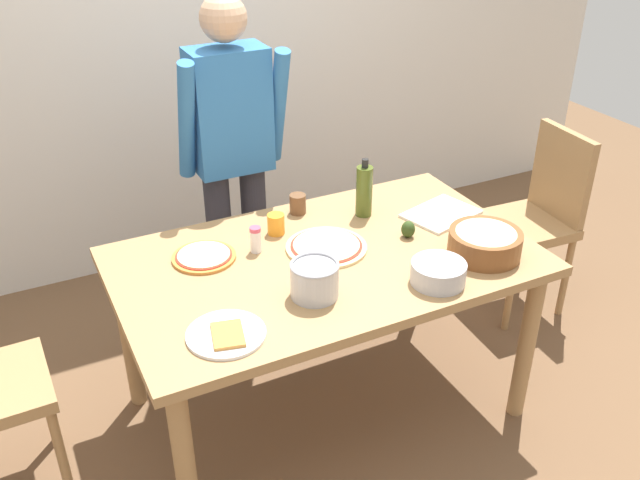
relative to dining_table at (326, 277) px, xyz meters
name	(u,v)px	position (x,y,z in m)	size (l,w,h in m)	color
ground	(325,405)	(0.00, 0.00, -0.67)	(8.00, 8.00, 0.00)	brown
wall_back	(188,28)	(0.00, 1.60, 0.63)	(5.60, 0.10, 2.60)	silver
dining_table	(326,277)	(0.00, 0.00, 0.00)	(1.60, 0.96, 0.76)	#A37A4C
person_cook	(232,150)	(-0.09, 0.76, 0.27)	(0.49, 0.25, 1.62)	#2D2D38
chair_wooden_right	(538,211)	(1.32, 0.24, -0.13)	(0.42, 0.42, 0.95)	#A37A4C
pizza_raw_on_board	(326,247)	(0.03, 0.06, 0.10)	(0.32, 0.32, 0.02)	beige
pizza_cooked_on_tray	(204,256)	(-0.42, 0.20, 0.10)	(0.25, 0.25, 0.02)	#C67A33
plate_with_slice	(226,334)	(-0.51, -0.30, 0.10)	(0.26, 0.26, 0.02)	white
popcorn_bowl	(485,241)	(0.55, -0.26, 0.15)	(0.28, 0.28, 0.11)	brown
mixing_bowl_steel	(438,273)	(0.28, -0.34, 0.13)	(0.20, 0.20, 0.08)	#B7B7BC
olive_oil_bottle	(364,191)	(0.30, 0.24, 0.20)	(0.07, 0.07, 0.26)	#47561E
steel_pot	(315,279)	(-0.15, -0.21, 0.16)	(0.17, 0.17, 0.13)	#B7B7BC
cup_orange	(276,224)	(-0.10, 0.26, 0.13)	(0.07, 0.07, 0.09)	orange
cup_small_brown	(298,204)	(0.06, 0.38, 0.13)	(0.07, 0.07, 0.09)	brown
salt_shaker	(256,239)	(-0.22, 0.16, 0.14)	(0.04, 0.04, 0.11)	white
cutting_board_white	(441,214)	(0.60, 0.09, 0.10)	(0.30, 0.22, 0.01)	white
avocado	(408,229)	(0.37, -0.01, 0.13)	(0.06, 0.06, 0.07)	#2D4219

